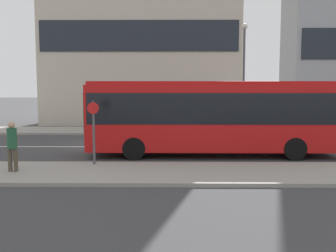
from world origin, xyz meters
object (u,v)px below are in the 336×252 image
Objects in this scene: city_bus at (212,113)px; pedestrian_near_stop at (12,143)px; parked_car_0 at (335,128)px; bus_stop_sign at (94,127)px; street_lamp at (244,66)px.

pedestrian_near_stop is at bearing -151.27° from city_bus.
parked_car_0 is at bearing 31.77° from pedestrian_near_stop.
city_bus reaches higher than bus_stop_sign.
city_bus is 9.57m from parked_car_0.
bus_stop_sign is at bearing 25.28° from pedestrian_near_stop.
city_bus is at bearing -109.55° from street_lamp.
bus_stop_sign is (-12.34, -8.38, 0.95)m from parked_car_0.
bus_stop_sign reaches higher than pedestrian_near_stop.
parked_car_0 is at bearing -17.22° from street_lamp.
street_lamp is at bearing 47.48° from pedestrian_near_stop.
bus_stop_sign is at bearing -150.02° from city_bus.
city_bus is at bearing -143.41° from parked_car_0.
pedestrian_near_stop is 0.73× the size of bus_stop_sign.
parked_car_0 is 14.94m from bus_stop_sign.
city_bus is 7.99m from street_lamp.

